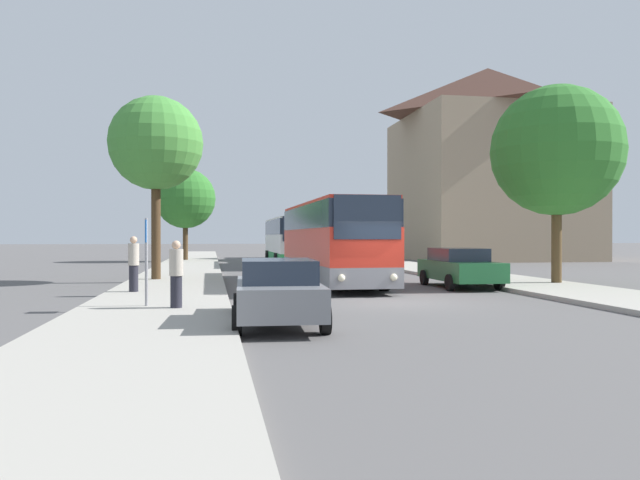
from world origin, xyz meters
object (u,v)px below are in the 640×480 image
at_px(bus_front, 331,241).
at_px(bus_middle, 290,241).
at_px(parked_car_right_near, 459,267).
at_px(bus_stop_sign, 146,251).
at_px(pedestrian_waiting_near, 176,274).
at_px(tree_left_near, 156,144).
at_px(tree_left_far, 185,199).
at_px(pedestrian_waiting_far, 134,263).
at_px(parked_car_left_curb, 278,291).
at_px(tree_right_near, 557,151).

relative_size(bus_front, bus_middle, 1.10).
bearing_deg(parked_car_right_near, bus_stop_sign, 28.25).
xyz_separation_m(bus_middle, pedestrian_waiting_near, (-6.07, -24.44, -0.68)).
xyz_separation_m(bus_front, tree_left_near, (-7.33, 2.18, 4.20)).
bearing_deg(tree_left_far, pedestrian_waiting_far, -91.11).
distance_m(bus_middle, tree_left_near, 15.78).
relative_size(parked_car_left_curb, bus_stop_sign, 1.90).
bearing_deg(tree_right_near, bus_stop_sign, -159.21).
xyz_separation_m(bus_middle, tree_left_far, (-7.18, 9.28, 3.27)).
bearing_deg(pedestrian_waiting_far, tree_right_near, 39.84).
bearing_deg(bus_front, bus_middle, 88.86).
height_order(parked_car_left_curb, tree_left_far, tree_left_far).
bearing_deg(tree_left_near, bus_stop_sign, -86.49).
bearing_deg(bus_middle, tree_left_near, -119.38).
xyz_separation_m(bus_middle, tree_left_near, (-7.53, -13.18, 4.30)).
height_order(bus_front, tree_left_far, tree_left_far).
xyz_separation_m(pedestrian_waiting_near, tree_left_near, (-1.46, 11.26, 4.97)).
distance_m(parked_car_left_curb, tree_right_near, 15.93).
bearing_deg(tree_left_far, bus_middle, -52.29).
xyz_separation_m(parked_car_left_curb, pedestrian_waiting_far, (-4.02, 7.74, 0.32)).
bearing_deg(parked_car_left_curb, tree_right_near, 39.49).
height_order(bus_middle, pedestrian_waiting_far, bus_middle).
height_order(parked_car_right_near, bus_stop_sign, bus_stop_sign).
relative_size(pedestrian_waiting_far, tree_left_near, 0.23).
bearing_deg(bus_middle, bus_front, -90.37).
bearing_deg(tree_left_near, tree_left_far, 89.10).
xyz_separation_m(bus_middle, parked_car_left_curb, (-3.71, -27.14, -0.93)).
height_order(bus_middle, bus_stop_sign, bus_middle).
distance_m(bus_front, parked_car_right_near, 5.37).
xyz_separation_m(bus_stop_sign, pedestrian_waiting_near, (0.81, -0.59, -0.58)).
xyz_separation_m(bus_middle, bus_stop_sign, (-6.88, -23.85, -0.10)).
bearing_deg(pedestrian_waiting_near, bus_stop_sign, -125.28).
bearing_deg(bus_stop_sign, pedestrian_waiting_near, -36.09).
bearing_deg(parked_car_left_curb, bus_front, 76.12).
relative_size(parked_car_right_near, pedestrian_waiting_far, 2.51).
bearing_deg(bus_middle, parked_car_left_curb, -97.41).
relative_size(parked_car_left_curb, tree_left_far, 0.62).
bearing_deg(tree_left_near, pedestrian_waiting_near, -82.60).
relative_size(bus_middle, bus_stop_sign, 4.71).
xyz_separation_m(bus_front, tree_right_near, (8.69, -2.66, 3.63)).
relative_size(bus_front, pedestrian_waiting_far, 6.52).
height_order(bus_stop_sign, tree_left_near, tree_left_near).
height_order(pedestrian_waiting_near, tree_right_near, tree_right_near).
distance_m(bus_front, bus_middle, 15.36).
relative_size(bus_middle, tree_left_far, 1.53).
bearing_deg(bus_front, pedestrian_waiting_near, -123.26).
bearing_deg(tree_left_near, bus_front, -16.58).
distance_m(parked_car_right_near, pedestrian_waiting_far, 12.24).
height_order(bus_middle, pedestrian_waiting_near, bus_middle).
bearing_deg(tree_left_far, tree_left_near, -90.90).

